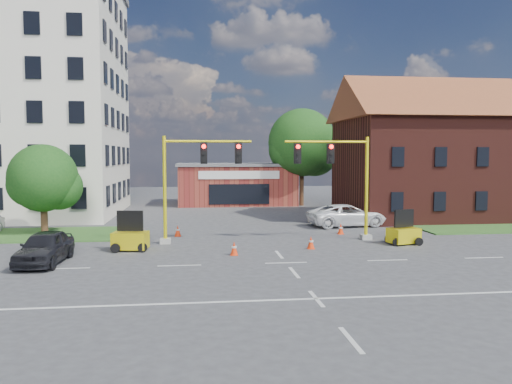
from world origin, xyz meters
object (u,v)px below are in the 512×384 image
signal_mast_west (193,176)px  pickup_white (347,215)px  trailer_west (130,239)px  sedan_dark (45,247)px  signal_mast_east (340,175)px  trailer_east (404,234)px

signal_mast_west → pickup_white: size_ratio=1.09×
trailer_west → sedan_dark: size_ratio=0.45×
signal_mast_west → signal_mast_east: bearing=0.0°
pickup_white → sedan_dark: (-17.88, -10.51, -0.02)m
signal_mast_west → pickup_white: (10.94, 5.71, -3.13)m
trailer_east → trailer_west: bearing=163.7°
trailer_east → pickup_white: (-1.02, 7.53, 0.19)m
trailer_east → sedan_dark: bearing=172.3°
signal_mast_west → trailer_east: (11.96, -1.82, -3.32)m
signal_mast_west → trailer_east: bearing=-8.7°
signal_mast_east → sedan_dark: 16.66m
signal_mast_west → pickup_white: 12.73m
trailer_east → signal_mast_east: bearing=134.0°
signal_mast_west → signal_mast_east: size_ratio=1.00×
pickup_white → sedan_dark: pickup_white is taller
trailer_east → pickup_white: trailer_east is taller
signal_mast_west → trailer_west: bearing=-150.4°
sedan_dark → signal_mast_west: bearing=36.8°
sedan_dark → trailer_east: bearing=11.0°
trailer_west → signal_mast_east: bearing=17.5°
signal_mast_east → trailer_west: bearing=-171.0°
trailer_west → sedan_dark: bearing=-132.5°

